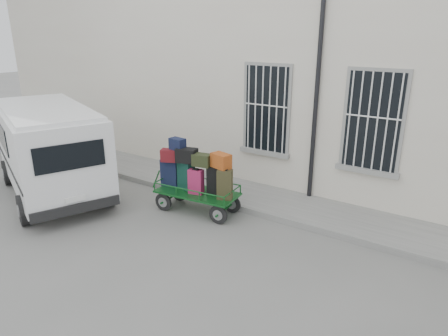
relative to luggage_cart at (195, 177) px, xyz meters
name	(u,v)px	position (x,y,z in m)	size (l,w,h in m)	color
ground	(214,236)	(1.11, -0.80, -0.89)	(80.00, 80.00, 0.00)	slate
building	(319,73)	(1.11, 4.70, 2.11)	(24.00, 5.15, 6.00)	beige
sidewalk	(263,199)	(1.11, 1.40, -0.82)	(24.00, 1.70, 0.15)	slate
luggage_cart	(195,177)	(0.00, 0.00, 0.00)	(2.37, 1.10, 1.77)	black
van	(49,146)	(-3.81, -1.25, 0.47)	(5.07, 3.60, 2.37)	white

